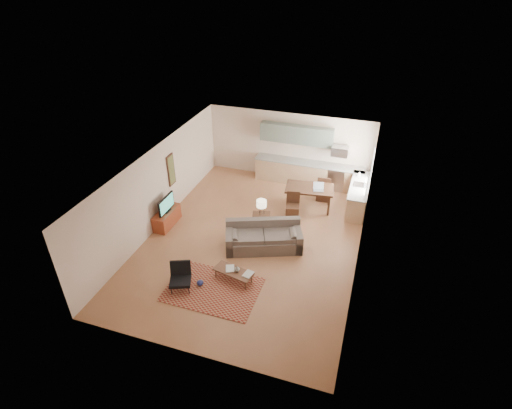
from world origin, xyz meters
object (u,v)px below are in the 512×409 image
(console_table, at_px, (261,222))
(tv_credenza, at_px, (167,218))
(armchair, at_px, (180,278))
(dining_table, at_px, (309,198))
(coffee_table, at_px, (234,275))
(sofa, at_px, (264,237))

(console_table, bearing_deg, tv_credenza, 177.19)
(armchair, xyz_separation_m, dining_table, (2.44, 5.11, 0.05))
(console_table, distance_m, dining_table, 2.20)
(tv_credenza, xyz_separation_m, console_table, (3.10, 0.65, 0.06))
(console_table, xyz_separation_m, dining_table, (1.18, 1.86, 0.09))
(dining_table, bearing_deg, coffee_table, -112.77)
(sofa, xyz_separation_m, tv_credenza, (-3.44, 0.19, -0.15))
(sofa, distance_m, console_table, 0.91)
(sofa, distance_m, dining_table, 2.83)
(sofa, relative_size, dining_table, 1.46)
(coffee_table, xyz_separation_m, armchair, (-1.24, -0.75, 0.20))
(sofa, height_order, console_table, sofa)
(console_table, bearing_deg, coffee_table, -105.11)
(coffee_table, relative_size, tv_credenza, 0.95)
(armchair, bearing_deg, dining_table, 42.87)
(coffee_table, xyz_separation_m, console_table, (0.02, 2.50, 0.16))
(tv_credenza, bearing_deg, console_table, 11.77)
(console_table, bearing_deg, dining_table, 43.01)
(armchair, bearing_deg, tv_credenza, 103.68)
(sofa, xyz_separation_m, coffee_table, (-0.36, -1.66, -0.25))
(sofa, relative_size, coffee_table, 2.16)
(coffee_table, distance_m, tv_credenza, 3.59)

